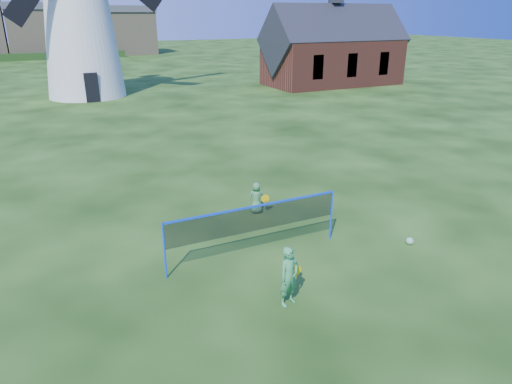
{
  "coord_description": "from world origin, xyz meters",
  "views": [
    {
      "loc": [
        -5.2,
        -10.64,
        6.3
      ],
      "look_at": [
        0.2,
        0.5,
        1.5
      ],
      "focal_mm": 32.28,
      "sensor_mm": 36.0,
      "label": 1
    }
  ],
  "objects": [
    {
      "name": "play_ball",
      "position": [
        4.08,
        -1.8,
        0.11
      ],
      "size": [
        0.22,
        0.22,
        0.22
      ],
      "primitive_type": "sphere",
      "color": "green",
      "rests_on": "ground"
    },
    {
      "name": "windmill",
      "position": [
        -1.0,
        29.42,
        6.32
      ],
      "size": [
        12.4,
        6.0,
        17.79
      ],
      "color": "white",
      "rests_on": "ground"
    },
    {
      "name": "chapel",
      "position": [
        20.84,
        26.54,
        3.07
      ],
      "size": [
        12.88,
        6.25,
        10.89
      ],
      "color": "brown",
      "rests_on": "ground"
    },
    {
      "name": "ground",
      "position": [
        0.0,
        0.0,
        0.0
      ],
      "size": [
        220.0,
        220.0,
        0.0
      ],
      "primitive_type": "plane",
      "color": "black",
      "rests_on": "ground"
    },
    {
      "name": "player_boy",
      "position": [
        1.07,
        2.24,
        0.54
      ],
      "size": [
        0.66,
        0.49,
        1.07
      ],
      "rotation": [
        0.0,
        0.0,
        2.81
      ],
      "color": "#40864C",
      "rests_on": "ground"
    },
    {
      "name": "player_girl",
      "position": [
        -0.57,
        -2.81,
        0.73
      ],
      "size": [
        0.72,
        0.48,
        1.45
      ],
      "rotation": [
        0.0,
        0.0,
        0.28
      ],
      "color": "#3D9956",
      "rests_on": "ground"
    },
    {
      "name": "badminton_net",
      "position": [
        -0.32,
        -0.49,
        1.14
      ],
      "size": [
        5.05,
        0.05,
        1.55
      ],
      "color": "blue",
      "rests_on": "ground"
    }
  ]
}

